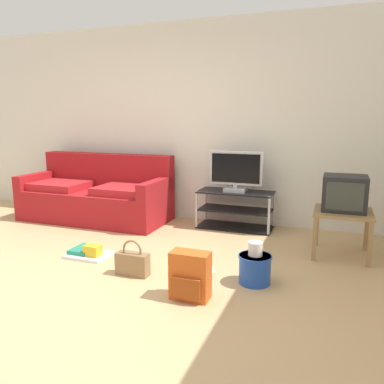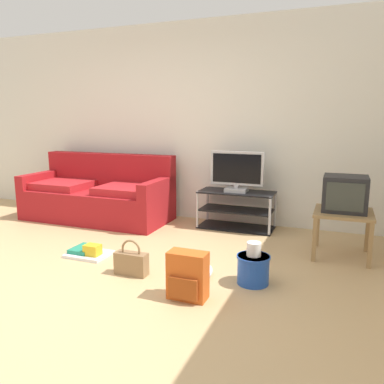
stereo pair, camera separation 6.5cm
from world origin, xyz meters
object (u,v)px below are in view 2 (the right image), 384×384
Objects in this scene: flat_tv at (237,172)px; floor_tray at (88,252)px; couch at (99,196)px; handbag at (131,262)px; side_table at (343,218)px; backpack at (188,276)px; cleaning_bucket at (253,267)px; crt_tv at (345,194)px; sneakers_pair at (194,270)px; tv_stand at (236,210)px.

flat_tv is 1.58× the size of floor_tray.
couch reaches higher than handbag.
flat_tv is 1.46m from side_table.
backpack is 1.16× the size of handbag.
cleaning_bucket is at bearing 11.14° from handbag.
handbag is at bearing -47.94° from couch.
crt_tv is at bearing 21.25° from floor_tray.
backpack is 0.50m from sneakers_pair.
tv_stand is 0.50m from flat_tv.
tv_stand is (1.95, 0.24, -0.09)m from couch.
cleaning_bucket is at bearing -70.01° from flat_tv.
tv_stand is at bearing 74.80° from handbag.
flat_tv reaches higher than cleaning_bucket.
backpack is (-1.13, -1.49, -0.47)m from crt_tv.
handbag is 0.78× the size of floor_tray.
flat_tv is 1.77× the size of backpack.
side_table reaches higher than floor_tray.
side_table is at bearing 74.24° from backpack.
side_table is 1.35× the size of sneakers_pair.
couch is at bearing 132.06° from handbag.
couch is at bearing -173.12° from tv_stand.
couch reaches higher than tv_stand.
flat_tv reaches higher than crt_tv.
handbag is 0.79× the size of sneakers_pair.
cleaning_bucket is 0.55m from sneakers_pair.
cleaning_bucket is 0.87× the size of floor_tray.
tv_stand is 2.10m from backpack.
backpack is 1.03× the size of cleaning_bucket.
handbag is (-0.50, -1.82, -0.63)m from flat_tv.
floor_tray is (-1.18, -1.57, -0.20)m from tv_stand.
side_table is 1.33× the size of crt_tv.
floor_tray is (-2.47, -0.94, -0.37)m from side_table.
couch is 4.87× the size of sneakers_pair.
flat_tv is 1.60× the size of crt_tv.
handbag is (-1.79, -1.21, -0.30)m from side_table.
tv_stand is at bearing 154.64° from crt_tv.
crt_tv reaches higher than cleaning_bucket.
flat_tv is 1.76m from sneakers_pair.
couch is at bearing -173.77° from flat_tv.
sneakers_pair is at bearing -179.22° from cleaning_bucket.
handbag is (1.45, -1.61, -0.21)m from couch.
tv_stand is 2.26× the size of crt_tv.
side_table reaches higher than handbag.
couch is at bearing 144.89° from sneakers_pair.
floor_tray reaches higher than sneakers_pair.
couch is 2.90m from cleaning_bucket.
tv_stand is 2.59× the size of cleaning_bucket.
cleaning_bucket is at bearing -125.18° from side_table.
crt_tv is at bearing 74.54° from backpack.
backpack is (0.16, -2.08, -0.55)m from flat_tv.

